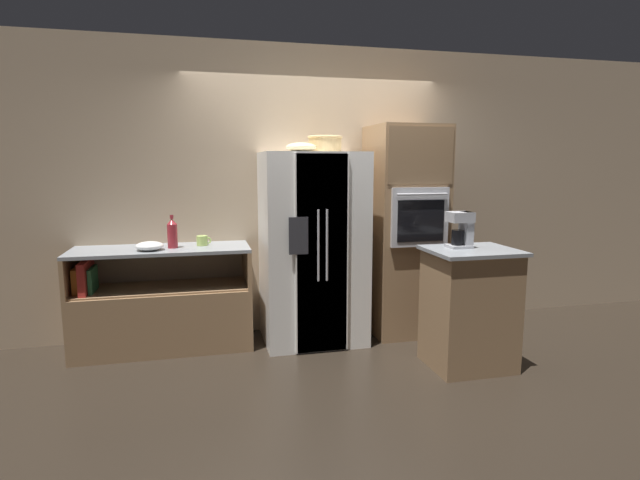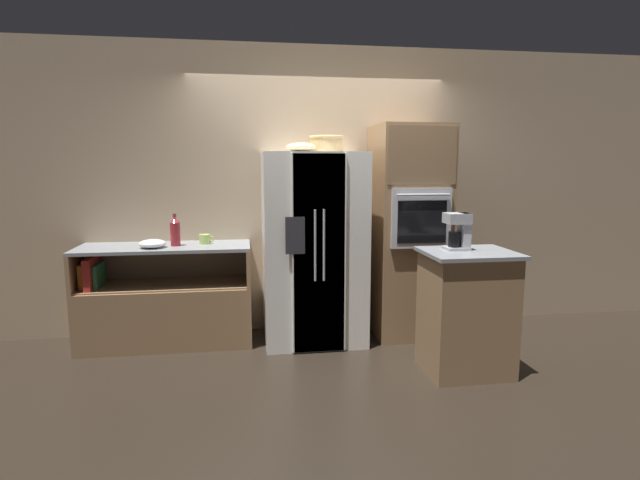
# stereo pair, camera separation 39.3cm
# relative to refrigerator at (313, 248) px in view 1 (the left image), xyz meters

# --- Properties ---
(ground_plane) EXTENTS (20.00, 20.00, 0.00)m
(ground_plane) POSITION_rel_refrigerator_xyz_m (0.10, -0.04, -0.89)
(ground_plane) COLOR black
(wall_back) EXTENTS (12.00, 0.06, 2.80)m
(wall_back) POSITION_rel_refrigerator_xyz_m (0.10, 0.41, 0.51)
(wall_back) COLOR tan
(wall_back) RESTS_ON ground_plane
(counter_left) EXTENTS (1.54, 0.58, 0.93)m
(counter_left) POSITION_rel_refrigerator_xyz_m (-1.37, 0.09, -0.55)
(counter_left) COLOR #93704C
(counter_left) RESTS_ON ground_plane
(refrigerator) EXTENTS (0.93, 0.79, 1.77)m
(refrigerator) POSITION_rel_refrigerator_xyz_m (0.00, 0.00, 0.00)
(refrigerator) COLOR white
(refrigerator) RESTS_ON ground_plane
(wall_oven) EXTENTS (0.67, 0.73, 2.03)m
(wall_oven) POSITION_rel_refrigerator_xyz_m (0.94, 0.04, 0.13)
(wall_oven) COLOR #93704C
(wall_oven) RESTS_ON ground_plane
(island_counter) EXTENTS (0.70, 0.59, 0.99)m
(island_counter) POSITION_rel_refrigerator_xyz_m (1.11, -0.93, -0.39)
(island_counter) COLOR #93704C
(island_counter) RESTS_ON ground_plane
(wicker_basket) EXTENTS (0.32, 0.32, 0.15)m
(wicker_basket) POSITION_rel_refrigerator_xyz_m (0.14, 0.08, 0.97)
(wicker_basket) COLOR tan
(wicker_basket) RESTS_ON refrigerator
(fruit_bowl) EXTENTS (0.27, 0.27, 0.08)m
(fruit_bowl) POSITION_rel_refrigerator_xyz_m (-0.12, -0.08, 0.93)
(fruit_bowl) COLOR beige
(fruit_bowl) RESTS_ON refrigerator
(bottle_tall) EXTENTS (0.09, 0.09, 0.29)m
(bottle_tall) POSITION_rel_refrigerator_xyz_m (-1.26, 0.07, 0.17)
(bottle_tall) COLOR maroon
(bottle_tall) RESTS_ON counter_left
(mug) EXTENTS (0.13, 0.10, 0.09)m
(mug) POSITION_rel_refrigerator_xyz_m (-1.00, 0.15, 0.09)
(mug) COLOR #B2D166
(mug) RESTS_ON counter_left
(mixing_bowl) EXTENTS (0.24, 0.24, 0.08)m
(mixing_bowl) POSITION_rel_refrigerator_xyz_m (-1.45, -0.01, 0.08)
(mixing_bowl) COLOR white
(mixing_bowl) RESTS_ON counter_left
(coffee_maker) EXTENTS (0.19, 0.17, 0.29)m
(coffee_maker) POSITION_rel_refrigerator_xyz_m (1.05, -0.85, 0.26)
(coffee_maker) COLOR #B2B2B7
(coffee_maker) RESTS_ON island_counter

